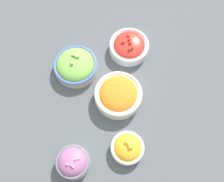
{
  "coord_description": "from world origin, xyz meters",
  "views": [
    {
      "loc": [
        -0.32,
        0.05,
        0.87
      ],
      "look_at": [
        0.0,
        0.0,
        0.03
      ],
      "focal_mm": 40.0,
      "sensor_mm": 36.0,
      "label": 1
    }
  ],
  "objects_px": {
    "bowl_squash": "(127,148)",
    "bowl_carrots": "(118,95)",
    "bowl_red_onion": "(73,162)",
    "bowl_lettuce": "(76,66)",
    "bowl_cherry_tomatoes": "(129,46)"
  },
  "relations": [
    {
      "from": "bowl_squash",
      "to": "bowl_carrots",
      "type": "height_order",
      "value": "bowl_carrots"
    },
    {
      "from": "bowl_red_onion",
      "to": "bowl_lettuce",
      "type": "xyz_separation_m",
      "value": [
        0.35,
        -0.05,
        -0.0
      ]
    },
    {
      "from": "bowl_squash",
      "to": "bowl_cherry_tomatoes",
      "type": "relative_size",
      "value": 0.74
    },
    {
      "from": "bowl_carrots",
      "to": "bowl_lettuce",
      "type": "bearing_deg",
      "value": 44.26
    },
    {
      "from": "bowl_red_onion",
      "to": "bowl_cherry_tomatoes",
      "type": "height_order",
      "value": "bowl_red_onion"
    },
    {
      "from": "bowl_cherry_tomatoes",
      "to": "bowl_squash",
      "type": "bearing_deg",
      "value": 168.63
    },
    {
      "from": "bowl_red_onion",
      "to": "bowl_lettuce",
      "type": "bearing_deg",
      "value": -7.58
    },
    {
      "from": "bowl_squash",
      "to": "bowl_lettuce",
      "type": "distance_m",
      "value": 0.36
    },
    {
      "from": "bowl_red_onion",
      "to": "bowl_lettuce",
      "type": "relative_size",
      "value": 0.67
    },
    {
      "from": "bowl_squash",
      "to": "bowl_carrots",
      "type": "relative_size",
      "value": 0.66
    },
    {
      "from": "bowl_squash",
      "to": "bowl_lettuce",
      "type": "relative_size",
      "value": 0.68
    },
    {
      "from": "bowl_carrots",
      "to": "bowl_cherry_tomatoes",
      "type": "bearing_deg",
      "value": -21.37
    },
    {
      "from": "bowl_squash",
      "to": "bowl_lettuce",
      "type": "height_order",
      "value": "bowl_lettuce"
    },
    {
      "from": "bowl_red_onion",
      "to": "bowl_carrots",
      "type": "xyz_separation_m",
      "value": [
        0.21,
        -0.19,
        0.0
      ]
    },
    {
      "from": "bowl_red_onion",
      "to": "bowl_cherry_tomatoes",
      "type": "distance_m",
      "value": 0.48
    }
  ]
}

